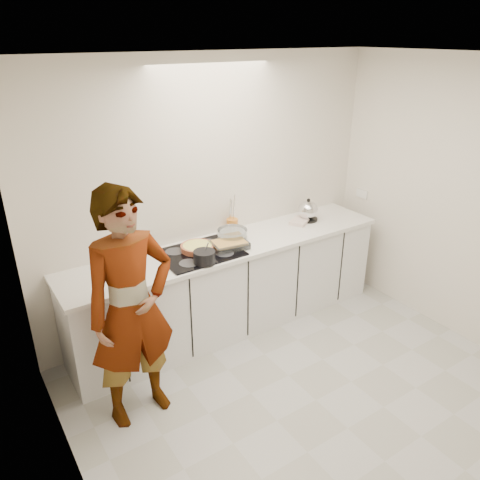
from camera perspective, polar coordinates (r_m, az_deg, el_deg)
floor at (r=4.07m, az=9.25°, el=-18.71°), size 3.60×3.20×0.00m
ceiling at (r=3.01m, az=12.71°, el=20.83°), size 3.60×3.20×0.00m
wall_back at (r=4.52m, az=-3.32°, el=5.41°), size 3.60×0.00×2.60m
wall_left at (r=2.58m, az=-20.45°, el=-11.60°), size 0.00×3.20×2.60m
wall_right at (r=4.71m, az=26.70°, el=3.53°), size 0.02×3.20×2.60m
base_cabinets at (r=4.63m, az=-1.06°, el=-5.86°), size 3.20×0.58×0.87m
countertop at (r=4.42m, az=-1.10°, el=-0.74°), size 3.24×0.64×0.04m
hob at (r=4.23m, az=-4.96°, el=-1.59°), size 0.72×0.54×0.01m
tart_dish at (r=4.26m, az=-5.21°, el=-0.88°), size 0.32×0.32×0.05m
saucepan at (r=4.02m, az=-4.36°, el=-2.06°), size 0.25×0.25×0.18m
baking_dish at (r=4.29m, az=-1.31°, el=-0.51°), size 0.35×0.28×0.06m
mixing_bowl at (r=4.42m, az=-0.93°, el=0.44°), size 0.32×0.32×0.13m
tea_towel at (r=4.93m, az=7.29°, el=2.26°), size 0.27×0.25×0.04m
kettle at (r=4.99m, az=8.27°, el=3.51°), size 0.23×0.23×0.24m
utensil_crock at (r=4.64m, az=-0.95°, el=1.75°), size 0.13×0.13×0.14m
cook at (r=3.47m, az=-13.08°, el=-8.23°), size 0.71×0.51×1.85m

